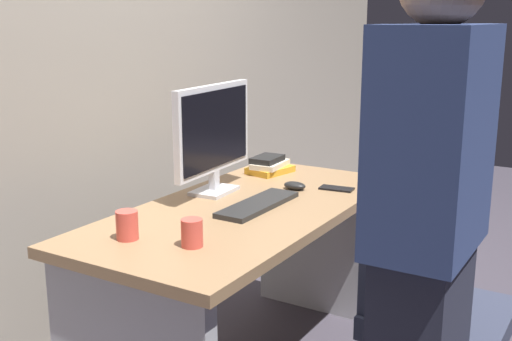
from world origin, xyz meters
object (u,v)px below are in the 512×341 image
at_px(mouse, 295,186).
at_px(cup_by_monitor, 127,225).
at_px(monitor, 214,133).
at_px(book_stack, 269,165).
at_px(cup_near_keyboard, 192,233).
at_px(office_chair, 422,322).
at_px(person_at_desk, 425,250).
at_px(desk, 245,258).
at_px(cell_phone, 337,189).
at_px(keyboard, 258,204).

bearing_deg(mouse, cup_by_monitor, 167.78).
xyz_separation_m(monitor, book_stack, (0.42, -0.02, -0.22)).
height_order(cup_near_keyboard, book_stack, cup_near_keyboard).
bearing_deg(office_chair, monitor, 82.28).
distance_m(office_chair, person_at_desk, 0.58).
height_order(office_chair, monitor, monitor).
xyz_separation_m(desk, cell_phone, (0.41, -0.21, 0.22)).
distance_m(person_at_desk, book_stack, 1.41).
xyz_separation_m(person_at_desk, monitor, (0.53, 1.05, 0.14)).
bearing_deg(cup_by_monitor, mouse, -12.22).
relative_size(keyboard, cup_by_monitor, 4.38).
xyz_separation_m(monitor, cup_by_monitor, (-0.63, -0.08, -0.21)).
bearing_deg(book_stack, cell_phone, -105.51).
xyz_separation_m(mouse, cup_near_keyboard, (-0.80, -0.04, 0.03)).
bearing_deg(keyboard, book_stack, 26.11).
distance_m(desk, person_at_desk, 1.00).
bearing_deg(keyboard, desk, 107.60).
xyz_separation_m(office_chair, monitor, (0.13, 0.95, 0.55)).
height_order(person_at_desk, cup_by_monitor, person_at_desk).
relative_size(mouse, cell_phone, 0.69).
bearing_deg(cup_near_keyboard, monitor, 28.32).
xyz_separation_m(keyboard, cup_by_monitor, (-0.54, 0.18, 0.04)).
bearing_deg(office_chair, cup_near_keyboard, 124.80).
relative_size(office_chair, book_stack, 4.07).
xyz_separation_m(keyboard, mouse, (0.31, -0.00, 0.01)).
bearing_deg(cup_by_monitor, book_stack, 3.20).
height_order(keyboard, cup_near_keyboard, cup_near_keyboard).
bearing_deg(mouse, desk, 170.88).
distance_m(keyboard, cup_by_monitor, 0.58).
bearing_deg(mouse, office_chair, -117.14).
distance_m(mouse, book_stack, 0.32).
bearing_deg(cell_phone, office_chair, -136.57).
height_order(desk, office_chair, office_chair).
xyz_separation_m(person_at_desk, book_stack, (0.95, 1.03, -0.08)).
distance_m(monitor, cell_phone, 0.58).
xyz_separation_m(keyboard, cell_phone, (0.40, -0.16, -0.01)).
bearing_deg(mouse, monitor, 129.75).
bearing_deg(mouse, person_at_desk, -133.71).
xyz_separation_m(cup_near_keyboard, cup_by_monitor, (-0.06, 0.23, 0.00)).
relative_size(monitor, cup_near_keyboard, 5.84).
relative_size(mouse, cup_near_keyboard, 1.08).
relative_size(keyboard, mouse, 4.30).
distance_m(person_at_desk, mouse, 1.09).
height_order(office_chair, person_at_desk, person_at_desk).
height_order(office_chair, cup_by_monitor, office_chair).
bearing_deg(cell_phone, person_at_desk, -149.82).
distance_m(book_stack, cell_phone, 0.41).
relative_size(desk, cell_phone, 10.47).
xyz_separation_m(monitor, keyboard, (-0.08, -0.26, -0.25)).
bearing_deg(cell_phone, keyboard, 151.89).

